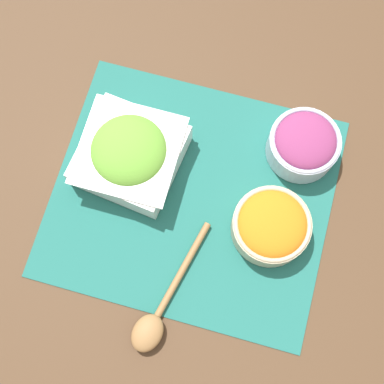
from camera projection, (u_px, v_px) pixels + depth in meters
ground_plane at (192, 197)px, 0.97m from camera, size 3.00×3.00×0.00m
placemat at (192, 197)px, 0.96m from camera, size 0.49×0.43×0.00m
lettuce_bowl at (130, 154)px, 0.94m from camera, size 0.19×0.19×0.08m
carrot_bowl at (271, 226)px, 0.91m from camera, size 0.14×0.14×0.06m
onion_bowl at (304, 144)px, 0.95m from camera, size 0.13×0.13×0.07m
wooden_spoon at (156, 318)px, 0.89m from camera, size 0.09×0.25×0.03m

